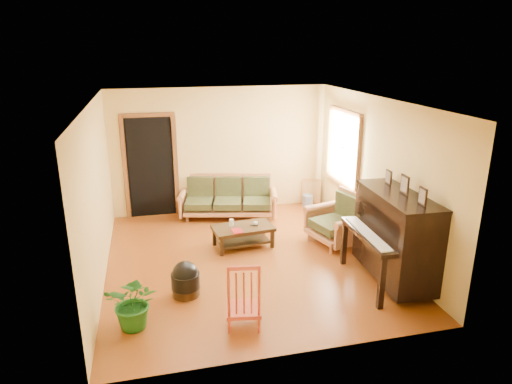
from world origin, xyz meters
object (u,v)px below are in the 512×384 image
object	(u,v)px
coffee_table	(243,237)
potted_plant	(134,302)
sofa	(228,198)
ceramic_crock	(308,201)
footstool	(186,283)
piano	(396,238)
armchair	(335,219)
red_chair	(243,293)

from	to	relation	value
coffee_table	potted_plant	world-z (taller)	potted_plant
coffee_table	potted_plant	size ratio (longest dim) A/B	1.44
sofa	ceramic_crock	bearing A→B (deg)	18.90
sofa	footstool	bearing A→B (deg)	-98.33
piano	ceramic_crock	xyz separation A→B (m)	(-0.13, 3.40, -0.55)
armchair	red_chair	world-z (taller)	armchair
coffee_table	footstool	xyz separation A→B (m)	(-1.13, -1.42, 0.00)
coffee_table	ceramic_crock	xyz separation A→B (m)	(1.80, 1.68, -0.05)
coffee_table	armchair	xyz separation A→B (m)	(1.62, -0.24, 0.28)
sofa	potted_plant	bearing A→B (deg)	-104.18
piano	potted_plant	distance (m)	3.77
footstool	red_chair	bearing A→B (deg)	-54.14
red_chair	ceramic_crock	world-z (taller)	red_chair
piano	ceramic_crock	distance (m)	3.45
armchair	coffee_table	bearing A→B (deg)	155.89
sofa	potted_plant	size ratio (longest dim) A/B	2.70
piano	potted_plant	bearing A→B (deg)	-172.44
armchair	ceramic_crock	xyz separation A→B (m)	(0.18, 1.92, -0.33)
armchair	red_chair	xyz separation A→B (m)	(-2.10, -2.07, -0.01)
coffee_table	red_chair	size ratio (longest dim) A/B	1.13
piano	red_chair	distance (m)	2.50
red_chair	ceramic_crock	xyz separation A→B (m)	(2.28, 3.99, -0.32)
red_chair	footstool	bearing A→B (deg)	135.18
footstool	potted_plant	bearing A→B (deg)	-137.12
red_chair	potted_plant	world-z (taller)	red_chair
armchair	potted_plant	world-z (taller)	armchair
armchair	footstool	world-z (taller)	armchair
coffee_table	footstool	bearing A→B (deg)	-128.59
potted_plant	red_chair	bearing A→B (deg)	-11.07
sofa	footstool	size ratio (longest dim) A/B	4.81
sofa	ceramic_crock	distance (m)	1.83
red_chair	potted_plant	xyz separation A→B (m)	(-1.33, 0.26, -0.10)
piano	potted_plant	size ratio (longest dim) A/B	2.17
coffee_table	armchair	bearing A→B (deg)	-8.51
armchair	potted_plant	size ratio (longest dim) A/B	1.29
footstool	coffee_table	bearing A→B (deg)	51.41
piano	ceramic_crock	world-z (taller)	piano
coffee_table	red_chair	xyz separation A→B (m)	(-0.48, -2.31, 0.27)
footstool	red_chair	distance (m)	1.13
red_chair	potted_plant	distance (m)	1.36
ceramic_crock	potted_plant	bearing A→B (deg)	-134.09
coffee_table	red_chair	distance (m)	2.38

